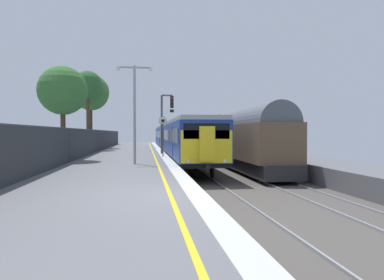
{
  "coord_description": "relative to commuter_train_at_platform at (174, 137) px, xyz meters",
  "views": [
    {
      "loc": [
        -1.03,
        -9.83,
        1.72
      ],
      "look_at": [
        1.41,
        8.71,
        1.36
      ],
      "focal_mm": 33.27,
      "sensor_mm": 36.0,
      "label": 1
    }
  ],
  "objects": [
    {
      "name": "ground",
      "position": [
        0.54,
        -28.81,
        -1.88
      ],
      "size": [
        17.4,
        110.0,
        1.21
      ],
      "color": "slate"
    },
    {
      "name": "commuter_train_at_platform",
      "position": [
        0.0,
        0.0,
        0.0
      ],
      "size": [
        2.83,
        41.85,
        3.81
      ],
      "color": "navy",
      "rests_on": "ground"
    },
    {
      "name": "freight_train_adjacent_track",
      "position": [
        4.0,
        0.84,
        0.14
      ],
      "size": [
        2.6,
        44.38,
        4.42
      ],
      "color": "#232326",
      "rests_on": "ground"
    },
    {
      "name": "signal_gantry",
      "position": [
        -1.47,
        -8.78,
        1.82
      ],
      "size": [
        1.1,
        0.24,
        4.94
      ],
      "color": "#47474C",
      "rests_on": "ground"
    },
    {
      "name": "speed_limit_sign",
      "position": [
        -1.85,
        -12.73,
        0.58
      ],
      "size": [
        0.59,
        0.08,
        2.92
      ],
      "color": "#59595B",
      "rests_on": "ground"
    },
    {
      "name": "platform_lamp_mid",
      "position": [
        -3.7,
        -18.65,
        1.96
      ],
      "size": [
        2.0,
        0.2,
        5.45
      ],
      "color": "#93999E",
      "rests_on": "ground"
    },
    {
      "name": "background_tree_left",
      "position": [
        -9.27,
        3.21,
        4.98
      ],
      "size": [
        4.12,
        4.12,
        8.43
      ],
      "color": "#473323",
      "rests_on": "ground"
    },
    {
      "name": "background_tree_centre",
      "position": [
        -8.25,
        -15.36,
        3.02
      ],
      "size": [
        3.07,
        3.07,
        5.94
      ],
      "color": "#473323",
      "rests_on": "ground"
    },
    {
      "name": "background_tree_right",
      "position": [
        -8.81,
        -1.14,
        5.19
      ],
      "size": [
        2.94,
        2.91,
        8.07
      ],
      "color": "#473323",
      "rests_on": "ground"
    }
  ]
}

